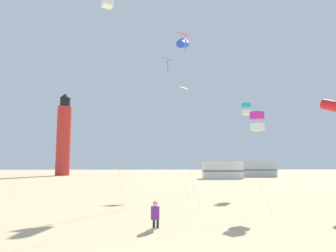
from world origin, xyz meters
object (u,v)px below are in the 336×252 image
kite_box_cyan (246,109)px  lighthouse_distant (64,137)px  kite_flyer_standing (155,214)px  kite_diamond_violet (168,65)px  rv_van_white (223,170)px  kite_diamond_orange (185,92)px  kite_diamond_rainbow (184,42)px  kite_box_magenta (257,121)px  kite_tube_blue (183,44)px  rv_van_silver (258,169)px

kite_box_cyan → lighthouse_distant: (-27.59, 34.20, 0.11)m
kite_flyer_standing → kite_diamond_violet: (0.88, 11.70, 10.19)m
kite_flyer_standing → lighthouse_distant: lighthouse_distant is taller
kite_flyer_standing → rv_van_white: rv_van_white is taller
kite_diamond_orange → kite_diamond_rainbow: bearing=-95.3°
kite_flyer_standing → rv_van_white: (10.73, 37.26, 0.78)m
kite_flyer_standing → kite_box_cyan: bearing=-115.0°
kite_box_magenta → rv_van_white: bearing=81.7°
kite_box_cyan → lighthouse_distant: 43.94m
kite_box_cyan → rv_van_white: 23.00m
kite_box_magenta → kite_box_cyan: (2.43, 10.32, 2.56)m
kite_box_magenta → kite_diamond_orange: size_ratio=0.55×
lighthouse_distant → kite_diamond_rainbow: bearing=-63.5°
kite_flyer_standing → kite_diamond_orange: size_ratio=0.11×
kite_diamond_orange → kite_diamond_violet: bearing=-108.7°
kite_tube_blue → lighthouse_distant: bearing=120.9°
kite_diamond_violet → kite_tube_blue: size_ratio=0.82×
kite_flyer_standing → rv_van_silver: 46.82m
kite_tube_blue → kite_box_cyan: bearing=15.2°
kite_diamond_violet → kite_box_cyan: kite_diamond_violet is taller
kite_diamond_violet → kite_box_magenta: 10.19m
kite_diamond_violet → lighthouse_distant: 42.85m
kite_flyer_standing → kite_tube_blue: bearing=-95.7°
rv_van_white → kite_box_magenta: bearing=-97.2°
kite_flyer_standing → kite_diamond_rainbow: (1.88, 7.24, 10.39)m
kite_box_magenta → rv_van_silver: 40.22m
kite_box_magenta → kite_tube_blue: 12.53m
kite_box_magenta → kite_tube_blue: bearing=113.2°
kite_tube_blue → rv_van_silver: 35.65m
kite_diamond_orange → rv_van_silver: size_ratio=1.62×
kite_flyer_standing → kite_box_magenta: (6.03, 4.95, 4.55)m
kite_flyer_standing → lighthouse_distant: (-19.13, 49.47, 7.22)m
kite_diamond_rainbow → kite_tube_blue: 6.82m
lighthouse_distant → rv_van_white: (29.86, -12.21, -6.45)m
kite_diamond_violet → kite_diamond_orange: kite_diamond_violet is taller
kite_diamond_rainbow → kite_tube_blue: bearing=86.1°
kite_diamond_orange → kite_box_magenta: bearing=-75.7°
kite_diamond_rainbow → rv_van_white: (8.84, 30.02, -9.61)m
kite_tube_blue → lighthouse_distant: size_ratio=0.84×
kite_flyer_standing → kite_diamond_orange: (2.83, 17.46, 9.21)m
kite_flyer_standing → kite_tube_blue: kite_tube_blue is taller
kite_tube_blue → kite_diamond_violet: bearing=-127.1°
rv_van_white → rv_van_silver: (7.75, 5.75, 0.00)m
kite_diamond_orange → lighthouse_distant: lighthouse_distant is taller
kite_box_magenta → kite_box_cyan: bearing=76.8°
kite_diamond_violet → kite_box_cyan: size_ratio=1.39×
kite_tube_blue → kite_diamond_orange: 5.31m
rv_van_white → kite_flyer_standing: bearing=-105.0°
lighthouse_distant → rv_van_white: bearing=-22.2°
kite_diamond_rainbow → kite_box_magenta: bearing=-29.0°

